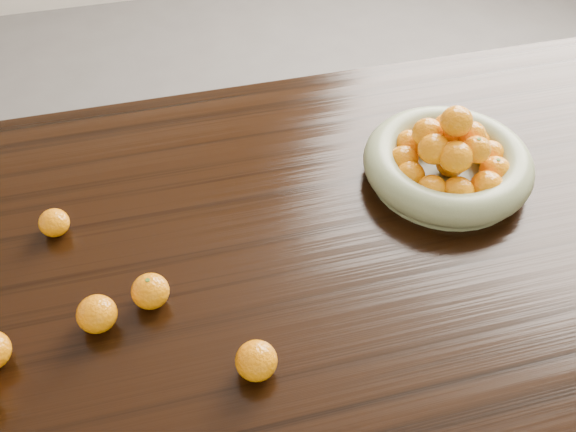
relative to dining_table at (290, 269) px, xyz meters
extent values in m
plane|color=#514E4C|center=(0.00, 0.00, -0.66)|extent=(5.00, 5.00, 0.00)
cube|color=black|center=(0.00, 0.00, 0.07)|extent=(2.00, 1.00, 0.04)
cube|color=black|center=(0.93, 0.43, -0.31)|extent=(0.08, 0.08, 0.71)
cylinder|color=gray|center=(0.34, 0.08, 0.10)|extent=(0.30, 0.30, 0.01)
torus|color=gray|center=(0.34, 0.08, 0.13)|extent=(0.33, 0.33, 0.06)
ellipsoid|color=#FF9607|center=(0.43, 0.08, 0.13)|extent=(0.06, 0.06, 0.05)
ellipsoid|color=#FF9607|center=(0.42, 0.13, 0.13)|extent=(0.06, 0.06, 0.05)
ellipsoid|color=#FF9607|center=(0.38, 0.17, 0.13)|extent=(0.06, 0.06, 0.05)
ellipsoid|color=#FF9607|center=(0.33, 0.17, 0.13)|extent=(0.06, 0.06, 0.05)
ellipsoid|color=#FF9607|center=(0.29, 0.15, 0.13)|extent=(0.06, 0.06, 0.06)
ellipsoid|color=#FF9607|center=(0.26, 0.11, 0.13)|extent=(0.06, 0.06, 0.06)
ellipsoid|color=#FF9607|center=(0.25, 0.06, 0.13)|extent=(0.06, 0.06, 0.05)
ellipsoid|color=#FF9607|center=(0.28, 0.02, 0.13)|extent=(0.06, 0.06, 0.06)
ellipsoid|color=#FF9607|center=(0.32, 0.00, 0.13)|extent=(0.06, 0.06, 0.06)
ellipsoid|color=#FF9607|center=(0.38, -0.01, 0.13)|extent=(0.06, 0.06, 0.06)
ellipsoid|color=#FF9607|center=(0.42, 0.03, 0.13)|extent=(0.06, 0.06, 0.06)
ellipsoid|color=#FF9607|center=(0.35, 0.08, 0.13)|extent=(0.06, 0.06, 0.06)
ellipsoid|color=#FF9607|center=(0.39, 0.10, 0.18)|extent=(0.06, 0.06, 0.05)
ellipsoid|color=#FF9607|center=(0.35, 0.13, 0.18)|extent=(0.06, 0.06, 0.06)
ellipsoid|color=#FF9607|center=(0.30, 0.12, 0.18)|extent=(0.06, 0.06, 0.06)
ellipsoid|color=#FF9607|center=(0.30, 0.07, 0.18)|extent=(0.06, 0.06, 0.06)
ellipsoid|color=#FF9607|center=(0.33, 0.04, 0.18)|extent=(0.06, 0.06, 0.06)
ellipsoid|color=#FF9607|center=(0.37, 0.05, 0.19)|extent=(0.05, 0.05, 0.05)
ellipsoid|color=#FF9607|center=(0.34, 0.09, 0.23)|extent=(0.06, 0.06, 0.06)
ellipsoid|color=#FF9607|center=(-0.26, -0.08, 0.12)|extent=(0.06, 0.06, 0.06)
ellipsoid|color=#FF9607|center=(-0.35, -0.11, 0.12)|extent=(0.06, 0.06, 0.06)
ellipsoid|color=#FF9607|center=(-0.12, -0.25, 0.12)|extent=(0.06, 0.06, 0.06)
ellipsoid|color=#FF9607|center=(-0.41, 0.12, 0.12)|extent=(0.06, 0.06, 0.05)
camera|label=1|loc=(-0.20, -0.77, 0.96)|focal=40.00mm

